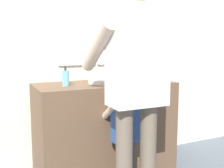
# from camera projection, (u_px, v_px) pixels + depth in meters

# --- Properties ---
(back_wall) EXTENTS (4.40, 0.10, 2.70)m
(back_wall) POSITION_uv_depth(u_px,v_px,m) (92.00, 30.00, 2.83)
(back_wall) COLOR beige
(back_wall) RESTS_ON ground
(vanity_cabinet) EXTENTS (1.27, 0.54, 0.86)m
(vanity_cabinet) POSITION_uv_depth(u_px,v_px,m) (105.00, 128.00, 2.67)
(vanity_cabinet) COLOR brown
(vanity_cabinet) RESTS_ON ground
(sink_basin) EXTENTS (0.32, 0.32, 0.11)m
(sink_basin) POSITION_uv_depth(u_px,v_px,m) (106.00, 77.00, 2.59)
(sink_basin) COLOR white
(sink_basin) RESTS_ON vanity_cabinet
(faucet) EXTENTS (0.18, 0.14, 0.18)m
(faucet) POSITION_uv_depth(u_px,v_px,m) (98.00, 72.00, 2.76)
(faucet) COLOR #B7BABF
(faucet) RESTS_ON vanity_cabinet
(toothbrush_cup) EXTENTS (0.07, 0.07, 0.21)m
(toothbrush_cup) POSITION_uv_depth(u_px,v_px,m) (138.00, 75.00, 2.74)
(toothbrush_cup) COLOR #4C8EB2
(toothbrush_cup) RESTS_ON vanity_cabinet
(soap_bottle) EXTENTS (0.06, 0.06, 0.17)m
(soap_bottle) POSITION_uv_depth(u_px,v_px,m) (66.00, 78.00, 2.42)
(soap_bottle) COLOR #66B2D1
(soap_bottle) RESTS_ON vanity_cabinet
(child_toddler) EXTENTS (0.29, 0.29, 0.94)m
(child_toddler) POSITION_uv_depth(u_px,v_px,m) (125.00, 125.00, 2.29)
(child_toddler) COLOR #47474C
(child_toddler) RESTS_ON ground
(adult_parent) EXTENTS (0.53, 0.56, 1.71)m
(adult_parent) POSITION_uv_depth(u_px,v_px,m) (136.00, 71.00, 1.97)
(adult_parent) COLOR #6B5B4C
(adult_parent) RESTS_ON ground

